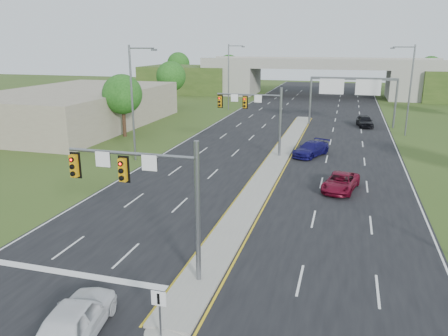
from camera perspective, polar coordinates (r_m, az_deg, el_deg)
ground at (r=21.87m, az=-3.30°, el=-14.66°), size 240.00×240.00×0.00m
road at (r=54.27m, az=8.83°, el=3.98°), size 24.00×160.00×0.02m
median at (r=42.67m, az=6.79°, el=0.89°), size 2.00×54.00×0.16m
median_nose at (r=18.71m, az=-7.56°, el=-20.32°), size 2.00×2.00×0.16m
lane_markings at (r=48.45m, az=7.21°, el=2.61°), size 23.72×160.00×0.01m
signal_mast_near at (r=20.65m, az=-9.53°, el=-2.33°), size 6.62×0.60×7.00m
signal_mast_far at (r=43.98m, az=4.46°, el=7.57°), size 6.62×0.60×7.00m
keep_right_sign at (r=17.51m, az=-8.44°, el=-17.54°), size 0.60×0.13×2.20m
sign_gantry at (r=62.94m, az=16.34°, el=9.99°), size 11.58×0.44×6.67m
overpass at (r=98.23m, az=12.32°, el=11.22°), size 80.00×14.00×8.10m
lightpole_l_mid at (r=42.81m, az=-11.69°, el=8.92°), size 2.85×0.25×11.00m
lightpole_l_far at (r=75.50m, az=0.75°, el=12.18°), size 2.85×0.25×11.00m
lightpole_r_far at (r=58.38m, az=22.99°, el=9.81°), size 2.85×0.25×11.00m
tree_l_near at (r=54.82m, az=-13.14°, el=9.35°), size 4.80×4.80×7.60m
tree_l_mid at (r=78.99m, az=-6.94°, el=11.80°), size 5.20×5.20×8.12m
tree_back_a at (r=120.31m, az=-5.98°, el=13.39°), size 6.00×6.00×8.85m
tree_back_b at (r=115.91m, az=0.65°, el=13.22°), size 5.60×5.60×8.32m
tree_back_c at (r=113.27m, az=25.33°, el=11.66°), size 5.60×5.60×8.32m
commercial_building at (r=64.60m, az=-18.72°, el=7.48°), size 18.00×30.00×5.00m
car_white at (r=18.82m, az=-18.90°, el=-18.15°), size 2.65×5.07×1.65m
car_far_a at (r=35.28m, az=14.98°, el=-1.80°), size 3.14×5.14×1.33m
car_far_b at (r=45.42m, az=11.29°, el=2.46°), size 3.92×5.41×1.46m
car_far_c at (r=63.46m, az=17.92°, el=5.85°), size 2.45×4.77×1.55m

